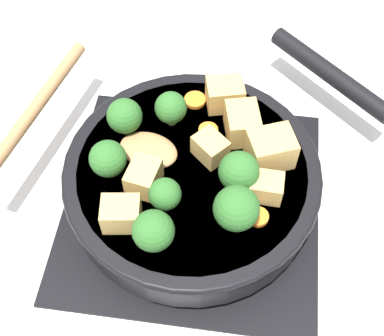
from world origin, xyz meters
name	(u,v)px	position (x,y,z in m)	size (l,w,h in m)	color
ground_plane	(192,203)	(0.00, 0.00, 0.00)	(2.40, 2.40, 0.00)	white
front_burner_grate	(192,198)	(0.00, 0.00, 0.01)	(0.31, 0.31, 0.03)	black
skillet_pan	(194,177)	(0.00, 0.00, 0.06)	(0.38, 0.40, 0.05)	black
wooden_spoon	(82,128)	(0.13, -0.03, 0.09)	(0.22, 0.23, 0.02)	#A87A4C
tofu_cube_center_large	(144,177)	(0.05, 0.03, 0.09)	(0.04, 0.03, 0.03)	tan
tofu_cube_near_handle	(266,187)	(-0.08, 0.02, 0.09)	(0.04, 0.03, 0.03)	tan
tofu_cube_east_chunk	(210,148)	(-0.02, -0.02, 0.09)	(0.04, 0.03, 0.03)	tan
tofu_cube_west_chunk	(225,94)	(-0.03, -0.10, 0.10)	(0.04, 0.03, 0.03)	tan
tofu_cube_back_piece	(271,149)	(-0.08, -0.02, 0.10)	(0.05, 0.04, 0.04)	tan
tofu_cube_front_piece	(121,214)	(0.06, 0.08, 0.09)	(0.04, 0.03, 0.03)	tan
tofu_cube_mid_small	(242,123)	(-0.05, -0.06, 0.10)	(0.05, 0.04, 0.04)	tan
broccoli_floret_near_spoon	(108,159)	(0.09, 0.02, 0.11)	(0.04, 0.04, 0.05)	#709956
broccoli_floret_center_top	(236,209)	(-0.05, 0.06, 0.11)	(0.05, 0.05, 0.05)	#709956
broccoli_floret_east_rim	(153,231)	(0.03, 0.10, 0.11)	(0.04, 0.04, 0.05)	#709956
broccoli_floret_west_rim	(165,194)	(0.02, 0.05, 0.10)	(0.03, 0.03, 0.04)	#709956
broccoli_floret_north_edge	(125,116)	(0.08, -0.04, 0.11)	(0.04, 0.04, 0.05)	#709956
broccoli_floret_south_cluster	(171,108)	(0.03, -0.06, 0.10)	(0.04, 0.04, 0.04)	#709956
broccoli_floret_mid_floret	(239,172)	(-0.05, 0.02, 0.11)	(0.04, 0.04, 0.05)	#709956
carrot_slice_orange_thin	(195,100)	(0.01, -0.10, 0.08)	(0.03, 0.03, 0.01)	orange
carrot_slice_near_center	(258,217)	(-0.08, 0.05, 0.08)	(0.02, 0.02, 0.01)	orange
carrot_slice_edge_slice	(208,130)	(-0.01, -0.05, 0.08)	(0.02, 0.02, 0.01)	orange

